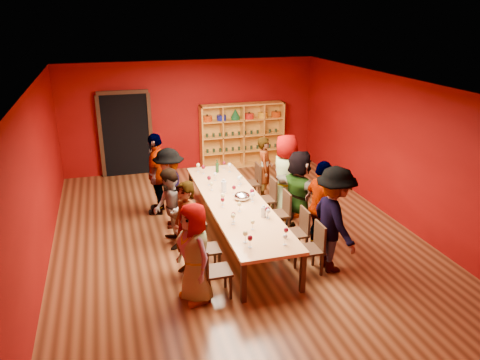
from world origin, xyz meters
name	(u,v)px	position (x,y,z in m)	size (l,w,h in m)	color
room_shell	(236,165)	(0.00, 0.00, 1.50)	(7.10, 9.10, 3.04)	#4E2714
tasting_table	(236,204)	(0.00, 0.00, 0.70)	(1.10, 4.50, 0.75)	tan
doorway	(126,134)	(-1.80, 4.43, 1.12)	(1.40, 0.17, 2.30)	black
shelving_unit	(242,132)	(1.40, 4.32, 0.98)	(2.40, 0.40, 1.80)	gold
chair_person_left_0	(212,268)	(-0.91, -1.87, 0.50)	(0.42, 0.42, 0.89)	black
person_left_0	(194,253)	(-1.18, -1.87, 0.80)	(0.78, 0.43, 1.60)	#131736
chair_person_left_1	(202,247)	(-0.91, -1.14, 0.50)	(0.42, 0.42, 0.89)	black
person_left_1	(186,230)	(-1.18, -1.14, 0.84)	(0.61, 0.45, 1.69)	#5175A8
chair_person_left_2	(190,220)	(-0.91, -0.03, 0.50)	(0.42, 0.42, 0.89)	black
person_left_2	(170,209)	(-1.29, -0.03, 0.77)	(0.75, 0.41, 1.54)	#121632
chair_person_left_3	(183,203)	(-0.91, 0.84, 0.50)	(0.42, 0.42, 0.89)	black
person_left_3	(170,188)	(-1.16, 0.84, 0.84)	(1.08, 0.45, 1.68)	#131835
chair_person_left_4	(177,189)	(-0.91, 1.64, 0.50)	(0.42, 0.42, 0.89)	black
person_left_4	(157,174)	(-1.32, 1.64, 0.90)	(1.06, 0.48, 1.81)	white
chair_person_right_0	(313,246)	(0.91, -1.64, 0.50)	(0.42, 0.42, 0.89)	black
person_right_0	(334,220)	(1.26, -1.64, 0.93)	(1.21, 0.50, 1.87)	pink
chair_person_right_1	(299,230)	(0.91, -1.00, 0.50)	(0.42, 0.42, 0.89)	black
person_right_1	(321,208)	(1.34, -1.00, 0.88)	(1.03, 0.47, 1.76)	#536FAA
chair_person_right_2	(281,211)	(0.91, -0.12, 0.50)	(0.42, 0.42, 0.89)	black
person_right_2	(299,192)	(1.27, -0.12, 0.86)	(1.59, 0.46, 1.72)	silver
chair_person_right_3	(268,196)	(0.91, 0.66, 0.50)	(0.42, 0.42, 0.89)	black
person_right_3	(286,176)	(1.29, 0.66, 0.91)	(0.89, 0.49, 1.83)	#4C4C51
chair_person_right_4	(254,180)	(0.91, 1.70, 0.50)	(0.42, 0.42, 0.89)	black
person_right_4	(265,169)	(1.18, 1.70, 0.76)	(0.56, 0.41, 1.52)	#CA8893
wine_glass_0	(224,163)	(0.27, 1.96, 0.89)	(0.08, 0.08, 0.19)	silver
wine_glass_1	(253,195)	(0.31, -0.10, 0.89)	(0.08, 0.08, 0.20)	silver
wine_glass_2	(268,210)	(0.35, -0.87, 0.91)	(0.09, 0.09, 0.22)	silver
wine_glass_3	(250,239)	(-0.29, -1.84, 0.90)	(0.09, 0.09, 0.21)	silver
wine_glass_4	(223,200)	(-0.31, -0.18, 0.89)	(0.08, 0.08, 0.19)	silver
wine_glass_5	(198,166)	(-0.35, 1.94, 0.90)	(0.08, 0.08, 0.21)	silver
wine_glass_6	(253,222)	(-0.06, -1.25, 0.88)	(0.07, 0.07, 0.18)	silver
wine_glass_7	(239,204)	(-0.06, -0.47, 0.89)	(0.08, 0.08, 0.20)	silver
wine_glass_8	(230,165)	(0.34, 1.73, 0.91)	(0.09, 0.09, 0.22)	silver
wine_glass_9	(234,188)	(0.06, 0.36, 0.90)	(0.08, 0.08, 0.20)	silver
wine_glass_10	(285,237)	(0.27, -1.92, 0.89)	(0.08, 0.08, 0.19)	silver
wine_glass_11	(215,174)	(-0.11, 1.28, 0.89)	(0.07, 0.07, 0.19)	silver
wine_glass_12	(203,167)	(-0.26, 1.77, 0.90)	(0.08, 0.08, 0.21)	silver
wine_glass_13	(233,216)	(-0.32, -0.97, 0.90)	(0.08, 0.08, 0.21)	silver
wine_glass_14	(245,234)	(-0.31, -1.67, 0.90)	(0.09, 0.09, 0.21)	silver
wine_glass_15	(223,196)	(-0.26, -0.02, 0.90)	(0.08, 0.08, 0.21)	silver
wine_glass_16	(286,231)	(0.36, -1.72, 0.89)	(0.08, 0.08, 0.20)	silver
wine_glass_17	(239,179)	(0.30, 0.82, 0.91)	(0.09, 0.09, 0.22)	silver
wine_glass_18	(241,177)	(0.37, 0.90, 0.90)	(0.08, 0.08, 0.21)	silver
wine_glass_19	(209,178)	(-0.30, 1.02, 0.90)	(0.09, 0.09, 0.21)	silver
wine_glass_20	(252,192)	(0.34, 0.04, 0.91)	(0.09, 0.09, 0.22)	silver
wine_glass_21	(233,215)	(-0.29, -0.87, 0.88)	(0.07, 0.07, 0.19)	silver
wine_glass_22	(268,211)	(0.34, -0.91, 0.89)	(0.08, 0.08, 0.19)	silver
wine_glass_23	(212,184)	(-0.31, 0.73, 0.88)	(0.07, 0.07, 0.18)	silver
spittoon_bowl	(242,196)	(0.14, 0.06, 0.82)	(0.32, 0.32, 0.17)	silver
carafe_a	(224,186)	(-0.10, 0.54, 0.88)	(0.13, 0.13, 0.28)	silver
carafe_b	(263,212)	(0.29, -0.82, 0.85)	(0.11, 0.11, 0.23)	silver
wine_bottle	(217,168)	(0.06, 1.78, 0.87)	(0.08, 0.08, 0.30)	#133418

